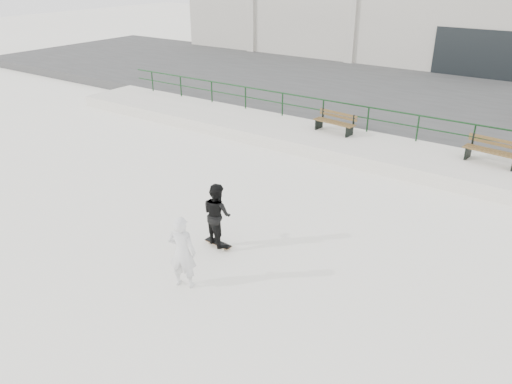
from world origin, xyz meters
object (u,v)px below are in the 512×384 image
Objects in this scene: bench_right at (493,151)px; seated_skater at (182,252)px; standing_skater at (217,214)px; bench_left at (335,122)px; skateboard at (218,243)px.

seated_skater is at bearing -104.82° from bench_right.
standing_skater is at bearing -111.04° from bench_right.
standing_skater is 0.95× the size of seated_skater.
standing_skater is at bearing -96.34° from seated_skater.
bench_left is at bearing -101.94° from seated_skater.
bench_right is 2.39× the size of skateboard.
standing_skater reaches higher than bench_right.
bench_right is (5.87, -0.02, 0.02)m from bench_left.
standing_skater is at bearing 120.11° from skateboard.
bench_left is 2.26× the size of skateboard.
bench_left is 8.97m from skateboard.
bench_right is at bearing 6.97° from bench_left.
standing_skater is (1.14, -8.86, 0.03)m from bench_left.
seated_skater is (0.45, -1.79, -0.05)m from standing_skater.
skateboard is at bearing -75.49° from bench_left.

